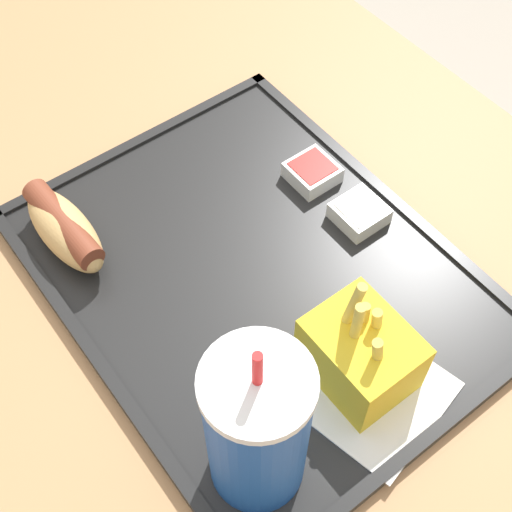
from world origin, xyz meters
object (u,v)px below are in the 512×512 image
at_px(soda_cup, 257,429).
at_px(fries_carton, 360,354).
at_px(sauce_cup_mayo, 359,213).
at_px(hot_dog_far, 64,228).
at_px(sauce_cup_ketchup, 312,172).

height_order(soda_cup, fries_carton, soda_cup).
height_order(soda_cup, sauce_cup_mayo, soda_cup).
relative_size(hot_dog_far, fries_carton, 1.05).
xyz_separation_m(soda_cup, sauce_cup_mayo, (0.14, -0.24, -0.07)).
bearing_deg(sauce_cup_ketchup, soda_cup, 132.11).
relative_size(soda_cup, sauce_cup_mayo, 4.15).
bearing_deg(hot_dog_far, sauce_cup_mayo, -121.17).
xyz_separation_m(hot_dog_far, sauce_cup_ketchup, (-0.08, -0.25, -0.01)).
height_order(soda_cup, hot_dog_far, soda_cup).
bearing_deg(fries_carton, sauce_cup_mayo, -42.66).
bearing_deg(hot_dog_far, fries_carton, -154.37).
xyz_separation_m(soda_cup, sauce_cup_ketchup, (0.21, -0.24, -0.07)).
bearing_deg(sauce_cup_mayo, fries_carton, 137.34).
relative_size(sauce_cup_mayo, sauce_cup_ketchup, 1.00).
bearing_deg(hot_dog_far, sauce_cup_ketchup, -107.95).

